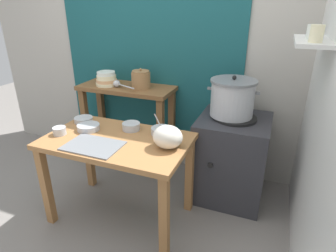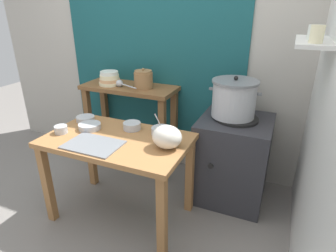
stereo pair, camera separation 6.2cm
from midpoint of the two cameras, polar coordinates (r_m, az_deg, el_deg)
ground_plane at (r=2.55m, az=-11.01°, el=-17.84°), size 9.00×9.00×0.00m
wall_back at (r=2.89m, az=0.28°, el=16.28°), size 4.40×0.12×2.60m
prep_table at (r=2.24m, az=-10.84°, el=-5.04°), size 1.10×0.66×0.72m
back_shelf_table at (r=2.96m, az=-8.71°, el=3.77°), size 0.96×0.40×0.90m
stove_block at (r=2.63m, az=11.85°, el=-6.22°), size 0.60×0.61×0.78m
steamer_pot at (r=2.43m, az=12.07°, el=5.55°), size 0.43×0.38×0.35m
clay_pot at (r=2.80m, az=-6.09°, el=9.25°), size 0.18×0.18×0.19m
bowl_stack_enamel at (r=2.95m, az=-12.80°, el=9.16°), size 0.22×0.22×0.14m
ladle at (r=2.86m, az=-10.71°, el=8.28°), size 0.28×0.14×0.07m
serving_tray at (r=2.12m, az=-15.55°, el=-3.82°), size 0.40×0.28×0.01m
plastic_bag at (r=1.99m, az=-0.97°, el=-2.20°), size 0.21×0.18×0.17m
prep_bowl_0 at (r=2.39m, az=-16.37°, el=-0.19°), size 0.18×0.18×0.05m
prep_bowl_1 at (r=2.31m, az=-8.15°, el=-0.01°), size 0.14×0.14×0.06m
prep_bowl_2 at (r=2.21m, az=-2.23°, el=-0.93°), size 0.15×0.15×0.17m
prep_bowl_3 at (r=2.37m, az=-21.61°, el=-0.85°), size 0.10×0.10×0.06m
prep_bowl_4 at (r=2.55m, az=-17.22°, el=1.24°), size 0.16×0.16×0.04m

